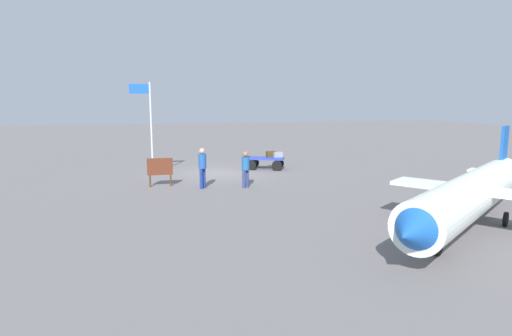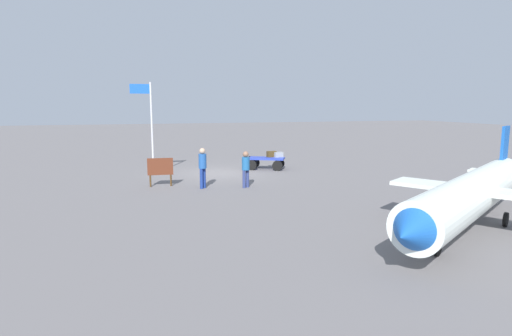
% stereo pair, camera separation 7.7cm
% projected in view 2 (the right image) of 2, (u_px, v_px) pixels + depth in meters
% --- Properties ---
extents(ground_plane, '(120.00, 120.00, 0.00)m').
position_uv_depth(ground_plane, '(220.00, 173.00, 22.38)').
color(ground_plane, slate).
extents(luggage_cart, '(2.28, 1.87, 0.67)m').
position_uv_depth(luggage_cart, '(265.00, 161.00, 23.61)').
color(luggage_cart, '#293FB6').
rests_on(luggage_cart, ground).
extents(suitcase_maroon, '(0.52, 0.35, 0.29)m').
position_uv_depth(suitcase_maroon, '(278.00, 155.00, 23.73)').
color(suitcase_maroon, '#8F9699').
rests_on(suitcase_maroon, luggage_cart).
extents(suitcase_tan, '(0.54, 0.36, 0.33)m').
position_uv_depth(suitcase_tan, '(272.00, 154.00, 23.80)').
color(suitcase_tan, '#493718').
rests_on(suitcase_tan, luggage_cart).
extents(worker_lead, '(0.45, 0.45, 1.61)m').
position_uv_depth(worker_lead, '(246.00, 166.00, 18.31)').
color(worker_lead, navy).
rests_on(worker_lead, ground).
extents(worker_trailing, '(0.48, 0.48, 1.77)m').
position_uv_depth(worker_trailing, '(203.00, 165.00, 18.13)').
color(worker_trailing, navy).
rests_on(worker_trailing, ground).
extents(airplane_near, '(9.25, 6.77, 2.86)m').
position_uv_depth(airplane_near, '(470.00, 195.00, 11.97)').
color(airplane_near, white).
rests_on(airplane_near, ground).
extents(flagpole, '(1.07, 0.10, 4.76)m').
position_uv_depth(flagpole, '(149.00, 120.00, 21.38)').
color(flagpole, silver).
rests_on(flagpole, ground).
extents(signboard, '(1.13, 0.14, 1.28)m').
position_uv_depth(signboard, '(160.00, 168.00, 18.59)').
color(signboard, '#4C3319').
rests_on(signboard, ground).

